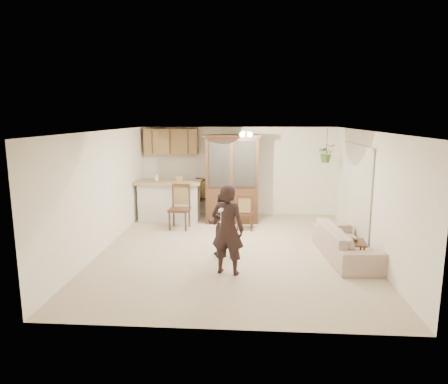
# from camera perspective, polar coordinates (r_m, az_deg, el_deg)

# --- Properties ---
(floor) EXTENTS (6.50, 6.50, 0.00)m
(floor) POSITION_cam_1_polar(r_m,az_deg,el_deg) (8.58, 1.36, -8.23)
(floor) COLOR #BAA88C
(floor) RESTS_ON ground
(ceiling) EXTENTS (5.50, 6.50, 0.02)m
(ceiling) POSITION_cam_1_polar(r_m,az_deg,el_deg) (8.12, 1.44, 8.71)
(ceiling) COLOR silver
(ceiling) RESTS_ON wall_back
(wall_back) EXTENTS (5.50, 0.02, 2.50)m
(wall_back) POSITION_cam_1_polar(r_m,az_deg,el_deg) (11.46, 2.10, 3.02)
(wall_back) COLOR white
(wall_back) RESTS_ON ground
(wall_front) EXTENTS (5.50, 0.02, 2.50)m
(wall_front) POSITION_cam_1_polar(r_m,az_deg,el_deg) (5.10, -0.18, -6.78)
(wall_front) COLOR white
(wall_front) RESTS_ON ground
(wall_left) EXTENTS (0.02, 6.50, 2.50)m
(wall_left) POSITION_cam_1_polar(r_m,az_deg,el_deg) (8.81, -16.77, 0.23)
(wall_left) COLOR white
(wall_left) RESTS_ON ground
(wall_right) EXTENTS (0.02, 6.50, 2.50)m
(wall_right) POSITION_cam_1_polar(r_m,az_deg,el_deg) (8.59, 20.05, -0.23)
(wall_right) COLOR white
(wall_right) RESTS_ON ground
(breakfast_bar) EXTENTS (1.60, 0.55, 1.00)m
(breakfast_bar) POSITION_cam_1_polar(r_m,az_deg,el_deg) (10.92, -7.82, -1.46)
(breakfast_bar) COLOR silver
(breakfast_bar) RESTS_ON floor
(bar_top) EXTENTS (1.75, 0.70, 0.08)m
(bar_top) POSITION_cam_1_polar(r_m,az_deg,el_deg) (10.82, -7.89, 1.39)
(bar_top) COLOR tan
(bar_top) RESTS_ON breakfast_bar
(upper_cabinets) EXTENTS (1.50, 0.34, 0.70)m
(upper_cabinets) POSITION_cam_1_polar(r_m,az_deg,el_deg) (11.42, -7.54, 7.19)
(upper_cabinets) COLOR brown
(upper_cabinets) RESTS_ON wall_back
(vertical_blinds) EXTENTS (0.06, 2.30, 2.10)m
(vertical_blinds) POSITION_cam_1_polar(r_m,az_deg,el_deg) (9.46, 18.27, -0.08)
(vertical_blinds) COLOR beige
(vertical_blinds) RESTS_ON wall_right
(ceiling_fixture) EXTENTS (0.36, 0.36, 0.20)m
(ceiling_fixture) POSITION_cam_1_polar(r_m,az_deg,el_deg) (9.31, 3.00, 8.34)
(ceiling_fixture) COLOR #FFEFBF
(ceiling_fixture) RESTS_ON ceiling
(hanging_plant) EXTENTS (0.43, 0.37, 0.48)m
(hanging_plant) POSITION_cam_1_polar(r_m,az_deg,el_deg) (10.73, 14.41, 5.38)
(hanging_plant) COLOR #2F5923
(hanging_plant) RESTS_ON ceiling
(plant_cord) EXTENTS (0.01, 0.01, 0.65)m
(plant_cord) POSITION_cam_1_polar(r_m,az_deg,el_deg) (10.70, 14.49, 7.11)
(plant_cord) COLOR black
(plant_cord) RESTS_ON ceiling
(sofa) EXTENTS (0.90, 1.93, 0.73)m
(sofa) POSITION_cam_1_polar(r_m,az_deg,el_deg) (8.37, 17.08, -6.56)
(sofa) COLOR beige
(sofa) RESTS_ON floor
(adult) EXTENTS (0.74, 0.58, 1.80)m
(adult) POSITION_cam_1_polar(r_m,az_deg,el_deg) (7.07, 0.50, -4.75)
(adult) COLOR black
(adult) RESTS_ON floor
(child) EXTENTS (0.69, 0.55, 1.35)m
(child) POSITION_cam_1_polar(r_m,az_deg,el_deg) (8.08, -0.26, -4.42)
(child) COLOR black
(child) RESTS_ON floor
(china_hutch) EXTENTS (1.51, 0.66, 2.33)m
(china_hutch) POSITION_cam_1_polar(r_m,az_deg,el_deg) (10.53, 1.12, 1.78)
(china_hutch) COLOR #391D14
(china_hutch) RESTS_ON floor
(side_table) EXTENTS (0.52, 0.52, 0.57)m
(side_table) POSITION_cam_1_polar(r_m,az_deg,el_deg) (7.88, 17.75, -8.44)
(side_table) COLOR #391D14
(side_table) RESTS_ON floor
(chair_bar) EXTENTS (0.53, 0.53, 1.12)m
(chair_bar) POSITION_cam_1_polar(r_m,az_deg,el_deg) (10.10, -6.38, -3.50)
(chair_bar) COLOR #391D14
(chair_bar) RESTS_ON floor
(chair_hutch_left) EXTENTS (0.66, 0.66, 1.06)m
(chair_hutch_left) POSITION_cam_1_polar(r_m,az_deg,el_deg) (11.36, -3.86, -1.94)
(chair_hutch_left) COLOR #391D14
(chair_hutch_left) RESTS_ON floor
(chair_hutch_right) EXTENTS (0.44, 0.44, 0.92)m
(chair_hutch_right) POSITION_cam_1_polar(r_m,az_deg,el_deg) (10.02, 3.03, -3.90)
(chair_hutch_right) COLOR #391D14
(chair_hutch_right) RESTS_ON floor
(controller_adult) EXTENTS (0.08, 0.15, 0.04)m
(controller_adult) POSITION_cam_1_polar(r_m,az_deg,el_deg) (6.62, -0.47, -2.62)
(controller_adult) COLOR white
(controller_adult) RESTS_ON adult
(controller_child) EXTENTS (0.04, 0.11, 0.03)m
(controller_child) POSITION_cam_1_polar(r_m,az_deg,el_deg) (7.76, -0.56, -4.18)
(controller_child) COLOR white
(controller_child) RESTS_ON child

